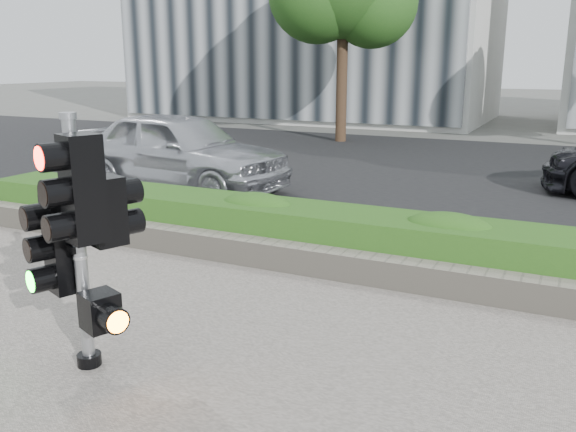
# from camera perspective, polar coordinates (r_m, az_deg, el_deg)

# --- Properties ---
(ground) EXTENTS (120.00, 120.00, 0.00)m
(ground) POSITION_cam_1_polar(r_m,az_deg,el_deg) (6.22, -4.42, -10.97)
(ground) COLOR #51514C
(ground) RESTS_ON ground
(road) EXTENTS (60.00, 13.00, 0.02)m
(road) POSITION_cam_1_polar(r_m,az_deg,el_deg) (15.34, 14.67, 3.93)
(road) COLOR black
(road) RESTS_ON ground
(curb) EXTENTS (60.00, 0.25, 0.12)m
(curb) POSITION_cam_1_polar(r_m,az_deg,el_deg) (8.87, 5.82, -2.74)
(curb) COLOR gray
(curb) RESTS_ON ground
(stone_wall) EXTENTS (12.00, 0.32, 0.34)m
(stone_wall) POSITION_cam_1_polar(r_m,az_deg,el_deg) (7.72, 2.64, -4.21)
(stone_wall) COLOR gray
(stone_wall) RESTS_ON sidewalk
(hedge) EXTENTS (12.00, 1.00, 0.68)m
(hedge) POSITION_cam_1_polar(r_m,az_deg,el_deg) (8.25, 4.44, -1.79)
(hedge) COLOR #508E2B
(hedge) RESTS_ON sidewalk
(traffic_signal) EXTENTS (0.82, 0.69, 2.22)m
(traffic_signal) POSITION_cam_1_polar(r_m,az_deg,el_deg) (5.39, -18.61, -1.42)
(traffic_signal) COLOR black
(traffic_signal) RESTS_ON sidewalk
(car_silver) EXTENTS (4.99, 2.42, 1.64)m
(car_silver) POSITION_cam_1_polar(r_m,az_deg,el_deg) (13.00, -10.10, 6.08)
(car_silver) COLOR silver
(car_silver) RESTS_ON road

